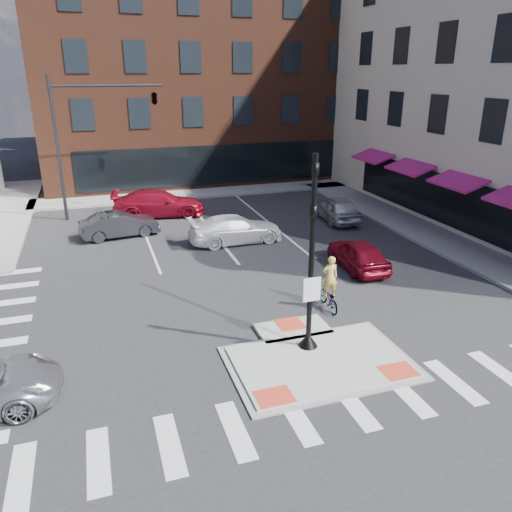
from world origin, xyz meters
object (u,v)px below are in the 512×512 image
object	(u,v)px
bg_car_red	(159,203)
white_pickup	(236,229)
red_sedan	(358,254)
cyclist	(329,291)
bg_car_silver	(337,208)
bg_car_dark	(120,225)

from	to	relation	value
bg_car_red	white_pickup	bearing A→B (deg)	-145.39
red_sedan	cyclist	bearing A→B (deg)	50.14
bg_car_silver	bg_car_red	size ratio (longest dim) A/B	0.78
bg_car_red	cyclist	world-z (taller)	cyclist
red_sedan	bg_car_red	size ratio (longest dim) A/B	0.72
bg_car_silver	white_pickup	bearing A→B (deg)	21.03
red_sedan	bg_car_dark	xyz separation A→B (m)	(-9.61, 7.81, 0.00)
bg_car_dark	bg_car_red	distance (m)	4.20
red_sedan	bg_car_dark	size ratio (longest dim) A/B	0.96
bg_car_silver	cyclist	xyz separation A→B (m)	(-5.47, -10.20, -0.03)
red_sedan	cyclist	world-z (taller)	cyclist
bg_car_dark	cyclist	size ratio (longest dim) A/B	1.96
bg_car_dark	bg_car_silver	xyz separation A→B (m)	(12.12, -0.81, 0.06)
red_sedan	bg_car_silver	size ratio (longest dim) A/B	0.92
bg_car_red	cyclist	distance (m)	14.96
white_pickup	cyclist	size ratio (longest dim) A/B	2.33
red_sedan	bg_car_dark	distance (m)	12.38
bg_car_dark	cyclist	bearing A→B (deg)	-157.27
white_pickup	bg_car_silver	xyz separation A→B (m)	(6.62, 1.94, 0.02)
white_pickup	bg_car_dark	size ratio (longest dim) A/B	1.19
bg_car_red	bg_car_silver	bearing A→B (deg)	-104.96
bg_car_red	red_sedan	bearing A→B (deg)	-139.02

